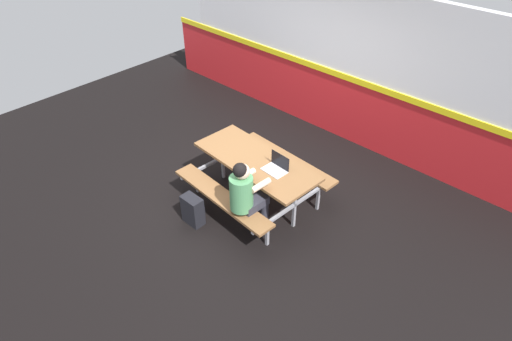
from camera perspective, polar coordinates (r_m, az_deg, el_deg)
name	(u,v)px	position (r m, az deg, el deg)	size (l,w,h in m)	color
ground_plane	(238,190)	(6.72, -2.30, -2.50)	(10.00, 10.00, 0.02)	black
accent_backdrop	(336,66)	(7.66, 10.41, 13.26)	(8.00, 0.14, 2.60)	red
picnic_table_main	(256,169)	(6.16, 0.00, 0.18)	(1.91, 1.66, 0.74)	brown
student_nearer	(246,193)	(5.55, -1.31, -2.94)	(0.38, 0.53, 1.21)	#2D2D38
laptop_silver	(276,167)	(5.85, 2.67, 0.45)	(0.33, 0.24, 0.22)	silver
backpack_dark	(193,210)	(6.09, -8.20, -5.15)	(0.30, 0.22, 0.44)	black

